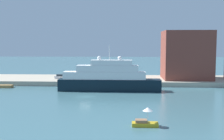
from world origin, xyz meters
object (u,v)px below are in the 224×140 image
Objects in this scene: small_motorboat at (145,121)px; harbor_building at (186,55)px; large_yacht at (108,79)px; work_barge at (4,86)px; parked_car at (61,77)px; mooring_bollard at (114,80)px; person_figure at (74,76)px.

harbor_building reaches higher than small_motorboat.
harbor_building reaches higher than large_yacht.
parked_car is (14.31, 10.51, 1.62)m from work_barge.
large_yacht is 33.34m from small_motorboat.
large_yacht is 41.84× the size of mooring_bollard.
work_barge is at bearing -171.81° from mooring_bollard.
parked_car is at bearing 161.01° from mooring_bollard.
parked_car is 2.50× the size of person_figure.
small_motorboat is 52.62m from parked_car.
mooring_bollard is at bearing 99.09° from small_motorboat.
harbor_building is 36.48m from person_figure.
work_barge is 2.92× the size of person_figure.
mooring_bollard is (-22.69, -7.63, -7.30)m from harbor_building.
person_figure is at bearing -177.24° from harbor_building.
person_figure is (4.20, -0.05, 0.18)m from parked_car.
parked_car is 6.46× the size of mooring_bollard.
mooring_bollard is (1.23, 8.60, -1.60)m from large_yacht.
large_yacht is 29.47m from harbor_building.
parked_car is (-16.07, 14.55, -1.32)m from large_yacht.
parked_car reaches higher than mooring_bollard.
work_barge is 1.17× the size of parked_car.
small_motorboat is (7.78, -32.33, -2.42)m from large_yacht.
harbor_building is at bearing 12.64° from work_barge.
harbor_building is 3.62× the size of parked_car.
small_motorboat is 2.38× the size of person_figure.
large_yacht reaches higher than mooring_bollard.
mooring_bollard is at bearing -161.41° from harbor_building.
person_figure is (-35.79, -1.73, -6.84)m from harbor_building.
small_motorboat is 51.82m from harbor_building.
large_yacht is 8.83m from mooring_bollard.
parked_car is at bearing 116.96° from small_motorboat.
small_motorboat is at bearing -43.63° from work_barge.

